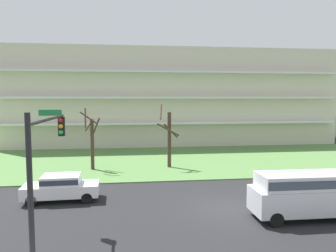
{
  "coord_description": "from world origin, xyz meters",
  "views": [
    {
      "loc": [
        -5.56,
        -17.12,
        6.2
      ],
      "look_at": [
        -2.66,
        6.0,
        4.13
      ],
      "focal_mm": 34.56,
      "sensor_mm": 36.0,
      "label": 1
    }
  ],
  "objects_px": {
    "van_silver_near_left": "(303,192)",
    "sedan_white_center_left": "(61,187)",
    "tree_left": "(169,137)",
    "traffic_signal_mast": "(45,157)",
    "tree_far_left": "(92,140)"
  },
  "relations": [
    {
      "from": "tree_left",
      "to": "van_silver_near_left",
      "type": "height_order",
      "value": "tree_left"
    },
    {
      "from": "traffic_signal_mast",
      "to": "tree_far_left",
      "type": "bearing_deg",
      "value": 89.79
    },
    {
      "from": "tree_far_left",
      "to": "sedan_white_center_left",
      "type": "height_order",
      "value": "tree_far_left"
    },
    {
      "from": "van_silver_near_left",
      "to": "sedan_white_center_left",
      "type": "distance_m",
      "value": 13.61
    },
    {
      "from": "tree_left",
      "to": "sedan_white_center_left",
      "type": "relative_size",
      "value": 1.26
    },
    {
      "from": "tree_left",
      "to": "traffic_signal_mast",
      "type": "bearing_deg",
      "value": -113.55
    },
    {
      "from": "sedan_white_center_left",
      "to": "traffic_signal_mast",
      "type": "distance_m",
      "value": 7.82
    },
    {
      "from": "tree_left",
      "to": "sedan_white_center_left",
      "type": "bearing_deg",
      "value": -132.81
    },
    {
      "from": "tree_left",
      "to": "traffic_signal_mast",
      "type": "distance_m",
      "value": 16.7
    },
    {
      "from": "tree_left",
      "to": "traffic_signal_mast",
      "type": "xyz_separation_m",
      "value": [
        -6.65,
        -15.26,
        1.23
      ]
    },
    {
      "from": "tree_far_left",
      "to": "tree_left",
      "type": "bearing_deg",
      "value": 0.21
    },
    {
      "from": "traffic_signal_mast",
      "to": "van_silver_near_left",
      "type": "bearing_deg",
      "value": 12.38
    },
    {
      "from": "tree_left",
      "to": "tree_far_left",
      "type": "bearing_deg",
      "value": -179.79
    },
    {
      "from": "tree_far_left",
      "to": "van_silver_near_left",
      "type": "distance_m",
      "value": 17.38
    },
    {
      "from": "tree_left",
      "to": "sedan_white_center_left",
      "type": "xyz_separation_m",
      "value": [
        -7.54,
        -8.14,
        -1.86
      ]
    }
  ]
}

